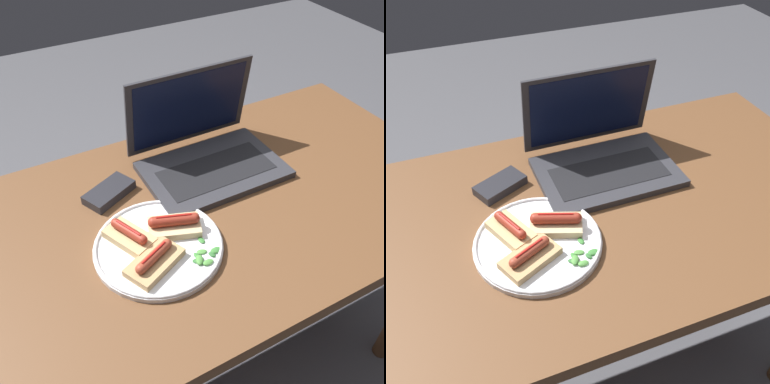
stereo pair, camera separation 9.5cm
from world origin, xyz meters
TOP-DOWN VIEW (x-y plane):
  - ground_plane at (0.00, 0.00)m, footprint 6.00×6.00m
  - desk at (0.00, 0.00)m, footprint 1.46×0.70m
  - laptop at (0.15, 0.14)m, footprint 0.35×0.27m
  - plate at (-0.09, -0.07)m, footprint 0.27×0.27m
  - sausage_toast_left at (-0.04, -0.04)m, footprint 0.13×0.10m
  - sausage_toast_middle at (-0.11, -0.11)m, footprint 0.14×0.11m
  - sausage_toast_right at (-0.13, -0.03)m, footprint 0.10×0.12m
  - salad_pile at (-0.01, -0.14)m, footprint 0.07×0.08m
  - external_drive at (-0.12, 0.14)m, footprint 0.14×0.11m

SIDE VIEW (x-z plane):
  - ground_plane at x=0.00m, z-range 0.00..0.00m
  - desk at x=0.00m, z-range 0.29..1.05m
  - plate at x=-0.09m, z-range 0.76..0.77m
  - external_drive at x=-0.12m, z-range 0.76..0.78m
  - salad_pile at x=-0.01m, z-range 0.77..0.77m
  - sausage_toast_middle at x=-0.11m, z-range 0.76..0.80m
  - sausage_toast_right at x=-0.13m, z-range 0.76..0.80m
  - sausage_toast_left at x=-0.04m, z-range 0.76..0.81m
  - laptop at x=0.15m, z-range 0.68..0.92m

